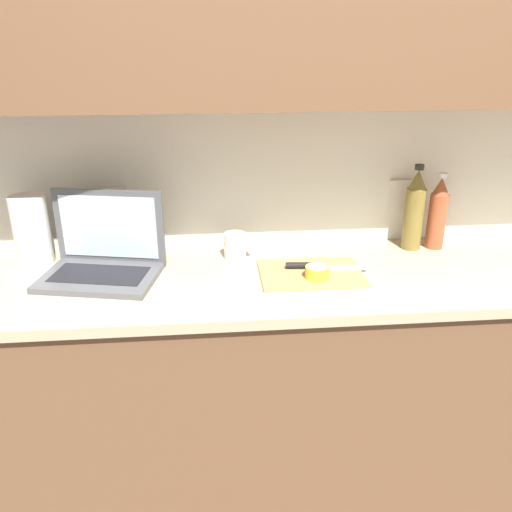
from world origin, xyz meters
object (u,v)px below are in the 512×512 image
paper_towel_roll (32,230)px  measuring_cup (235,246)px  bottle_green_soda (438,214)px  knife (312,266)px  bottle_oil_tall (414,211)px  lemon_half_cut (317,272)px  laptop (104,256)px  cutting_board (311,273)px

paper_towel_roll → measuring_cup: bearing=-1.3°
bottle_green_soda → measuring_cup: bottle_green_soda is taller
knife → paper_towel_roll: bearing=175.5°
bottle_green_soda → measuring_cup: bearing=-177.5°
bottle_green_soda → bottle_oil_tall: bearing=-180.0°
measuring_cup → bottle_green_soda: bearing=2.5°
knife → measuring_cup: 0.29m
paper_towel_roll → knife: bearing=-9.1°
bottle_oil_tall → measuring_cup: size_ratio=3.21×
bottle_oil_tall → lemon_half_cut: bearing=-148.8°
lemon_half_cut → paper_towel_roll: bearing=166.6°
knife → bottle_green_soda: 0.54m
laptop → lemon_half_cut: bearing=2.7°
lemon_half_cut → bottle_oil_tall: 0.49m
knife → measuring_cup: size_ratio=2.80×
laptop → measuring_cup: bearing=24.5°
lemon_half_cut → knife: bearing=91.5°
cutting_board → lemon_half_cut: bearing=-75.3°
knife → bottle_oil_tall: size_ratio=0.87×
knife → cutting_board: bearing=-102.7°
lemon_half_cut → bottle_green_soda: size_ratio=0.27×
laptop → paper_towel_roll: (-0.26, 0.11, 0.06)m
laptop → knife: (0.70, -0.04, -0.05)m
bottle_oil_tall → laptop: bearing=-173.2°
bottle_oil_tall → measuring_cup: bottle_oil_tall is taller
measuring_cup → bottle_oil_tall: bearing=2.8°
lemon_half_cut → paper_towel_roll: size_ratio=0.32×
bottle_green_soda → knife: bearing=-161.1°
laptop → bottle_green_soda: size_ratio=1.47×
lemon_half_cut → cutting_board: bearing=104.7°
cutting_board → knife: (0.01, 0.03, 0.01)m
bottle_oil_tall → paper_towel_roll: bottle_oil_tall is taller
cutting_board → knife: knife is taller
bottle_green_soda → bottle_oil_tall: 0.09m
laptop → measuring_cup: size_ratio=4.24×
laptop → knife: 0.70m
bottle_oil_tall → knife: bearing=-157.3°
bottle_green_soda → bottle_oil_tall: bottle_oil_tall is taller
knife → measuring_cup: bearing=156.3°
laptop → lemon_half_cut: (0.70, -0.11, -0.04)m
measuring_cup → paper_towel_roll: paper_towel_roll is taller
knife → lemon_half_cut: bearing=-83.8°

